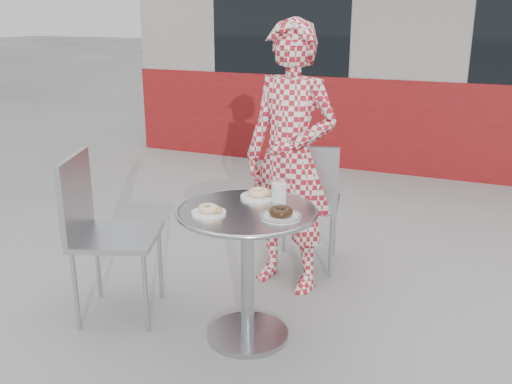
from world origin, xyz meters
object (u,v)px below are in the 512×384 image
at_px(chair_far, 306,228).
at_px(milk_cup, 279,192).
at_px(seated_person, 290,159).
at_px(chair_left, 117,267).
at_px(plate_checker, 281,215).
at_px(plate_near, 209,210).
at_px(plate_far, 259,194).
at_px(bistro_table, 247,242).

distance_m(chair_far, milk_cup, 0.99).
relative_size(chair_far, seated_person, 0.54).
distance_m(chair_left, plate_checker, 1.09).
bearing_deg(chair_left, seated_person, -66.15).
xyz_separation_m(seated_person, plate_near, (-0.12, -0.82, -0.08)).
distance_m(chair_far, seated_person, 0.63).
relative_size(chair_left, plate_checker, 4.67).
bearing_deg(plate_checker, seated_person, 106.80).
bearing_deg(seated_person, plate_far, -78.25).
relative_size(chair_left, seated_person, 0.57).
distance_m(plate_near, plate_checker, 0.35).
distance_m(seated_person, plate_checker, 0.77).
bearing_deg(plate_near, chair_far, 82.98).
relative_size(seated_person, plate_far, 8.56).
bearing_deg(chair_left, bistro_table, -106.30).
relative_size(chair_left, milk_cup, 7.13).
xyz_separation_m(seated_person, milk_cup, (0.14, -0.54, -0.03)).
height_order(seated_person, milk_cup, seated_person).
xyz_separation_m(plate_far, plate_checker, (0.22, -0.24, -0.00)).
height_order(bistro_table, plate_near, plate_near).
height_order(chair_far, plate_near, chair_far).
bearing_deg(seated_person, plate_checker, -62.19).
bearing_deg(plate_far, seated_person, 90.74).
relative_size(chair_left, plate_near, 5.50).
distance_m(bistro_table, seated_person, 0.74).
bearing_deg(milk_cup, chair_left, -166.86).
xyz_separation_m(chair_left, plate_near, (0.64, -0.07, 0.46)).
bearing_deg(chair_left, plate_checker, -109.88).
distance_m(chair_far, chair_left, 1.31).
height_order(plate_near, plate_checker, plate_checker).
distance_m(plate_near, milk_cup, 0.38).
xyz_separation_m(chair_far, seated_person, (-0.02, -0.30, 0.55)).
bearing_deg(seated_person, bistro_table, -77.04).
bearing_deg(plate_far, chair_left, -161.38).
height_order(seated_person, plate_near, seated_person).
relative_size(chair_far, milk_cup, 6.73).
bearing_deg(plate_checker, bistro_table, 166.98).
relative_size(seated_person, plate_checker, 8.20).
bearing_deg(seated_person, chair_left, -124.35).
height_order(chair_far, chair_left, chair_left).
bearing_deg(plate_near, bistro_table, 42.46).
xyz_separation_m(chair_left, seated_person, (0.76, 0.75, 0.54)).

